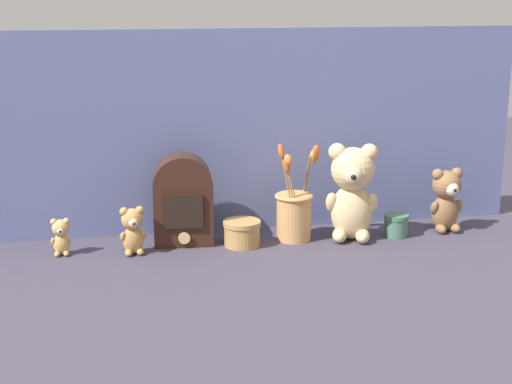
{
  "coord_description": "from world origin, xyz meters",
  "views": [
    {
      "loc": [
        -0.42,
        -2.19,
        0.75
      ],
      "look_at": [
        0.0,
        0.02,
        0.16
      ],
      "focal_mm": 55.0,
      "sensor_mm": 36.0,
      "label": 1
    }
  ],
  "objects_px": {
    "teddy_bear_large": "(352,190)",
    "decorative_tin_short": "(242,233)",
    "flower_vase": "(294,211)",
    "teddy_bear_tiny": "(61,236)",
    "teddy_bear_small": "(133,230)",
    "decorative_tin_tall": "(396,225)",
    "teddy_bear_medium": "(446,199)",
    "vintage_radio": "(183,199)"
  },
  "relations": [
    {
      "from": "teddy_bear_small",
      "to": "vintage_radio",
      "type": "xyz_separation_m",
      "value": [
        0.15,
        0.07,
        0.06
      ]
    },
    {
      "from": "teddy_bear_medium",
      "to": "decorative_tin_tall",
      "type": "relative_size",
      "value": 2.63
    },
    {
      "from": "flower_vase",
      "to": "vintage_radio",
      "type": "xyz_separation_m",
      "value": [
        -0.33,
        0.03,
        0.05
      ]
    },
    {
      "from": "decorative_tin_tall",
      "to": "decorative_tin_short",
      "type": "distance_m",
      "value": 0.48
    },
    {
      "from": "teddy_bear_large",
      "to": "teddy_bear_tiny",
      "type": "relative_size",
      "value": 2.71
    },
    {
      "from": "vintage_radio",
      "to": "decorative_tin_tall",
      "type": "distance_m",
      "value": 0.66
    },
    {
      "from": "teddy_bear_large",
      "to": "decorative_tin_short",
      "type": "xyz_separation_m",
      "value": [
        -0.34,
        0.01,
        -0.12
      ]
    },
    {
      "from": "teddy_bear_medium",
      "to": "decorative_tin_short",
      "type": "xyz_separation_m",
      "value": [
        -0.65,
        -0.02,
        -0.07
      ]
    },
    {
      "from": "teddy_bear_small",
      "to": "vintage_radio",
      "type": "height_order",
      "value": "vintage_radio"
    },
    {
      "from": "flower_vase",
      "to": "decorative_tin_tall",
      "type": "relative_size",
      "value": 3.97
    },
    {
      "from": "teddy_bear_small",
      "to": "flower_vase",
      "type": "height_order",
      "value": "flower_vase"
    },
    {
      "from": "decorative_tin_short",
      "to": "teddy_bear_tiny",
      "type": "bearing_deg",
      "value": 178.86
    },
    {
      "from": "teddy_bear_large",
      "to": "decorative_tin_tall",
      "type": "bearing_deg",
      "value": 1.03
    },
    {
      "from": "teddy_bear_large",
      "to": "teddy_bear_medium",
      "type": "relative_size",
      "value": 1.47
    },
    {
      "from": "teddy_bear_large",
      "to": "flower_vase",
      "type": "distance_m",
      "value": 0.19
    },
    {
      "from": "teddy_bear_medium",
      "to": "teddy_bear_tiny",
      "type": "relative_size",
      "value": 1.85
    },
    {
      "from": "teddy_bear_small",
      "to": "teddy_bear_tiny",
      "type": "bearing_deg",
      "value": 171.62
    },
    {
      "from": "flower_vase",
      "to": "teddy_bear_tiny",
      "type": "bearing_deg",
      "value": -178.87
    },
    {
      "from": "teddy_bear_large",
      "to": "vintage_radio",
      "type": "bearing_deg",
      "value": 173.86
    },
    {
      "from": "teddy_bear_medium",
      "to": "decorative_tin_tall",
      "type": "bearing_deg",
      "value": -172.7
    },
    {
      "from": "teddy_bear_large",
      "to": "decorative_tin_tall",
      "type": "relative_size",
      "value": 3.85
    },
    {
      "from": "teddy_bear_tiny",
      "to": "teddy_bear_small",
      "type": "bearing_deg",
      "value": -8.38
    },
    {
      "from": "decorative_tin_tall",
      "to": "teddy_bear_tiny",
      "type": "bearing_deg",
      "value": 179.26
    },
    {
      "from": "flower_vase",
      "to": "decorative_tin_short",
      "type": "relative_size",
      "value": 2.73
    },
    {
      "from": "teddy_bear_small",
      "to": "flower_vase",
      "type": "bearing_deg",
      "value": 5.12
    },
    {
      "from": "vintage_radio",
      "to": "teddy_bear_large",
      "type": "bearing_deg",
      "value": -6.14
    },
    {
      "from": "teddy_bear_medium",
      "to": "decorative_tin_tall",
      "type": "xyz_separation_m",
      "value": [
        -0.17,
        -0.02,
        -0.07
      ]
    },
    {
      "from": "teddy_bear_large",
      "to": "decorative_tin_short",
      "type": "height_order",
      "value": "teddy_bear_large"
    },
    {
      "from": "teddy_bear_small",
      "to": "flower_vase",
      "type": "relative_size",
      "value": 0.46
    },
    {
      "from": "teddy_bear_medium",
      "to": "decorative_tin_tall",
      "type": "distance_m",
      "value": 0.19
    },
    {
      "from": "teddy_bear_tiny",
      "to": "decorative_tin_tall",
      "type": "bearing_deg",
      "value": -0.74
    },
    {
      "from": "decorative_tin_short",
      "to": "decorative_tin_tall",
      "type": "bearing_deg",
      "value": -0.3
    },
    {
      "from": "teddy_bear_small",
      "to": "teddy_bear_tiny",
      "type": "height_order",
      "value": "teddy_bear_small"
    },
    {
      "from": "teddy_bear_large",
      "to": "teddy_bear_small",
      "type": "bearing_deg",
      "value": -178.75
    },
    {
      "from": "teddy_bear_large",
      "to": "decorative_tin_short",
      "type": "distance_m",
      "value": 0.36
    },
    {
      "from": "flower_vase",
      "to": "decorative_tin_short",
      "type": "bearing_deg",
      "value": -171.72
    },
    {
      "from": "teddy_bear_medium",
      "to": "flower_vase",
      "type": "distance_m",
      "value": 0.49
    },
    {
      "from": "teddy_bear_large",
      "to": "decorative_tin_tall",
      "type": "height_order",
      "value": "teddy_bear_large"
    },
    {
      "from": "teddy_bear_large",
      "to": "teddy_bear_small",
      "type": "distance_m",
      "value": 0.66
    },
    {
      "from": "flower_vase",
      "to": "decorative_tin_tall",
      "type": "height_order",
      "value": "flower_vase"
    },
    {
      "from": "teddy_bear_tiny",
      "to": "decorative_tin_short",
      "type": "bearing_deg",
      "value": -1.14
    },
    {
      "from": "teddy_bear_medium",
      "to": "vintage_radio",
      "type": "relative_size",
      "value": 0.74
    }
  ]
}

